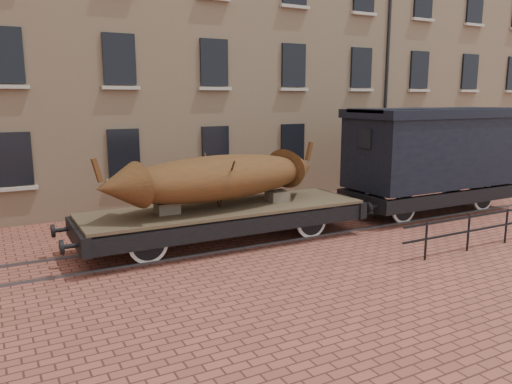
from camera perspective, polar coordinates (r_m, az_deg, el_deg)
name	(u,v)px	position (r m, az deg, el deg)	size (l,w,h in m)	color
ground	(253,239)	(14.83, -0.31, -5.38)	(90.00, 90.00, 0.00)	brown
warehouse_cream	(210,35)	(24.73, -5.34, 17.39)	(40.00, 10.19, 14.00)	#DDB98D
rail_track	(253,238)	(14.82, -0.31, -5.27)	(30.00, 1.52, 0.06)	#59595E
flatcar_wagon	(225,214)	(14.23, -3.51, -2.54)	(9.10, 2.47, 1.37)	brown
iron_boat	(219,177)	(13.94, -4.25, 1.68)	(7.06, 2.87, 1.68)	brown
goods_van	(433,148)	(18.87, 19.58, 4.77)	(7.27, 2.65, 3.76)	black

